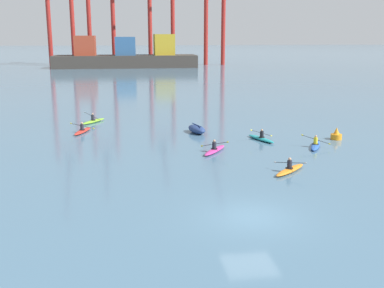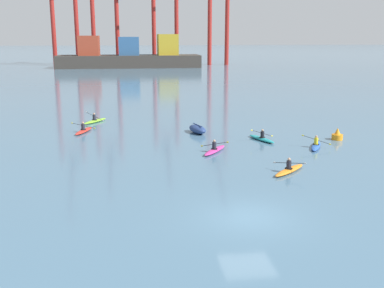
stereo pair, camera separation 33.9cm
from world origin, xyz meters
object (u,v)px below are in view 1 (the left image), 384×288
object	(u,v)px
container_barge	(126,56)
channel_buoy	(336,135)
kayak_magenta	(215,150)
gantry_crane_east_mid	(161,4)
kayak_red	(83,131)
kayak_orange	(290,169)
kayak_blue	(315,145)
kayak_teal	(261,138)
capsized_dinghy	(197,129)
kayak_lime	(94,121)

from	to	relation	value
container_barge	channel_buoy	bearing A→B (deg)	-79.86
channel_buoy	kayak_magenta	bearing A→B (deg)	-165.70
gantry_crane_east_mid	kayak_red	size ratio (longest dim) A/B	9.94
container_barge	kayak_red	distance (m)	86.25
kayak_orange	kayak_red	size ratio (longest dim) A/B	0.85
kayak_blue	kayak_teal	bearing A→B (deg)	139.62
kayak_teal	capsized_dinghy	bearing A→B (deg)	142.98
channel_buoy	kayak_red	size ratio (longest dim) A/B	0.29
kayak_magenta	kayak_blue	world-z (taller)	same
gantry_crane_east_mid	kayak_orange	distance (m)	112.59
capsized_dinghy	kayak_red	world-z (taller)	kayak_red
capsized_dinghy	kayak_teal	size ratio (longest dim) A/B	0.82
kayak_lime	kayak_orange	bearing A→B (deg)	-55.27
kayak_lime	kayak_red	distance (m)	4.82
kayak_teal	kayak_magenta	world-z (taller)	kayak_teal
kayak_teal	kayak_blue	world-z (taller)	kayak_teal
gantry_crane_east_mid	kayak_orange	size ratio (longest dim) A/B	11.73
kayak_teal	kayak_red	xyz separation A→B (m)	(-14.64, 5.24, 0.00)
container_barge	channel_buoy	size ratio (longest dim) A/B	37.77
channel_buoy	container_barge	bearing A→B (deg)	100.14
kayak_magenta	kayak_blue	xyz separation A→B (m)	(7.92, 0.39, 0.00)
container_barge	kayak_lime	bearing A→B (deg)	-92.63
capsized_dinghy	gantry_crane_east_mid	bearing A→B (deg)	87.04
kayak_lime	kayak_magenta	size ratio (longest dim) A/B	1.01
gantry_crane_east_mid	kayak_lime	xyz separation A→B (m)	(-14.35, -92.31, -16.85)
kayak_orange	kayak_magenta	distance (m)	6.77
kayak_lime	kayak_red	bearing A→B (deg)	-97.85
kayak_orange	kayak_lime	bearing A→B (deg)	124.73
kayak_teal	kayak_magenta	size ratio (longest dim) A/B	1.08
kayak_lime	kayak_red	world-z (taller)	kayak_lime
capsized_dinghy	kayak_red	distance (m)	10.04
kayak_red	container_barge	bearing A→B (deg)	87.08
container_barge	kayak_orange	bearing A→B (deg)	-84.63
capsized_dinghy	kayak_red	size ratio (longest dim) A/B	0.82
kayak_orange	kayak_teal	bearing A→B (deg)	84.85
channel_buoy	kayak_blue	world-z (taller)	channel_buoy
kayak_magenta	kayak_blue	size ratio (longest dim) A/B	0.96
kayak_teal	kayak_orange	world-z (taller)	kayak_teal
container_barge	gantry_crane_east_mid	bearing A→B (deg)	46.01
channel_buoy	kayak_teal	distance (m)	6.23
gantry_crane_east_mid	kayak_red	bearing A→B (deg)	-98.79
kayak_magenta	kayak_red	xyz separation A→B (m)	(-10.15, 8.55, 0.00)
capsized_dinghy	kayak_lime	size ratio (longest dim) A/B	0.88
capsized_dinghy	kayak_orange	size ratio (longest dim) A/B	0.97
container_barge	kayak_blue	xyz separation A→B (m)	(13.68, -94.26, -2.77)
capsized_dinghy	kayak_lime	bearing A→B (deg)	145.13
gantry_crane_east_mid	kayak_teal	distance (m)	103.70
kayak_teal	kayak_blue	bearing A→B (deg)	-40.38
gantry_crane_east_mid	kayak_blue	world-z (taller)	gantry_crane_east_mid
kayak_blue	kayak_magenta	bearing A→B (deg)	-177.17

